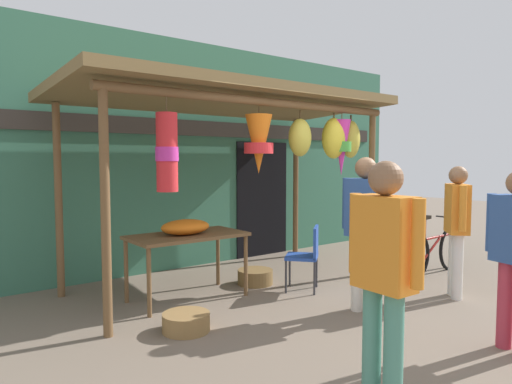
% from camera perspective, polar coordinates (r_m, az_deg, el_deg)
% --- Properties ---
extents(ground_plane, '(30.00, 30.00, 0.00)m').
position_cam_1_polar(ground_plane, '(5.66, 6.56, -13.41)').
color(ground_plane, '#756656').
extents(shop_facade, '(9.02, 0.29, 3.53)m').
position_cam_1_polar(shop_facade, '(7.47, -7.27, 4.53)').
color(shop_facade, '#387056').
rests_on(shop_facade, ground_plane).
extents(market_stall_canopy, '(4.43, 2.13, 2.61)m').
position_cam_1_polar(market_stall_canopy, '(6.11, -1.82, 9.85)').
color(market_stall_canopy, brown).
rests_on(market_stall_canopy, ground_plane).
extents(display_table, '(1.39, 0.74, 0.80)m').
position_cam_1_polar(display_table, '(5.63, -8.56, -6.03)').
color(display_table, brown).
rests_on(display_table, ground_plane).
extents(flower_heap_on_table, '(0.61, 0.43, 0.18)m').
position_cam_1_polar(flower_heap_on_table, '(5.59, -8.63, -4.30)').
color(flower_heap_on_table, orange).
rests_on(flower_heap_on_table, display_table).
extents(folding_chair, '(0.56, 0.56, 0.84)m').
position_cam_1_polar(folding_chair, '(6.00, 6.45, -7.45)').
color(folding_chair, '#2347A8').
rests_on(folding_chair, ground_plane).
extents(wicker_basket_by_table, '(0.48, 0.48, 0.20)m').
position_cam_1_polar(wicker_basket_by_table, '(6.36, -0.09, -10.50)').
color(wicker_basket_by_table, brown).
rests_on(wicker_basket_by_table, ground_plane).
extents(wicker_basket_spare, '(0.47, 0.47, 0.18)m').
position_cam_1_polar(wicker_basket_spare, '(4.76, -8.69, -15.71)').
color(wicker_basket_spare, olive).
rests_on(wicker_basket_spare, ground_plane).
extents(parked_bicycle, '(1.75, 0.44, 0.92)m').
position_cam_1_polar(parked_bicycle, '(7.31, 21.29, -6.85)').
color(parked_bicycle, black).
rests_on(parked_bicycle, ground_plane).
extents(vendor_in_orange, '(0.23, 0.59, 1.69)m').
position_cam_1_polar(vendor_in_orange, '(3.19, 15.63, -8.69)').
color(vendor_in_orange, '#4C8E7A').
rests_on(vendor_in_orange, ground_plane).
extents(customer_foreground, '(0.46, 0.43, 1.62)m').
position_cam_1_polar(customer_foreground, '(6.12, 23.72, -3.28)').
color(customer_foreground, silver).
rests_on(customer_foreground, ground_plane).
extents(passerby_at_right, '(0.25, 0.59, 1.72)m').
position_cam_1_polar(passerby_at_right, '(5.16, 13.39, -3.55)').
color(passerby_at_right, silver).
rests_on(passerby_at_right, ground_plane).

